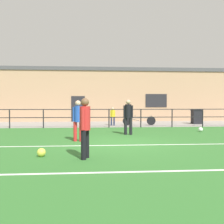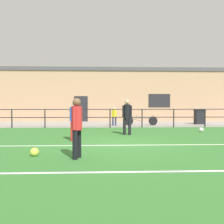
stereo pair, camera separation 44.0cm
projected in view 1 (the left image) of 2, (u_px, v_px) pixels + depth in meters
The scene contains 14 objects.
ground at pixel (119, 144), 9.01m from camera, with size 60.00×44.00×0.04m, color #33702D.
field_line_touchline at pixel (120, 145), 8.56m from camera, with size 36.00×0.11×0.00m, color white.
field_line_hash at pixel (137, 172), 5.21m from camera, with size 36.00×0.11×0.00m, color white.
pavement_strip at pixel (107, 124), 17.48m from camera, with size 48.00×5.00×0.02m, color gray.
perimeter_fence at pixel (109, 115), 14.96m from camera, with size 36.07×0.07×1.15m.
clubhouse_facade at pixel (105, 95), 21.09m from camera, with size 28.00×2.56×4.50m.
player_goalkeeper at pixel (128, 115), 11.45m from camera, with size 0.45×0.29×1.67m.
player_striker at pixel (78, 118), 9.43m from camera, with size 0.43×0.28×1.60m.
player_winger at pixel (85, 124), 6.44m from camera, with size 0.28×0.43×1.62m.
soccer_ball_match at pixel (41, 152), 6.70m from camera, with size 0.24×0.24×0.24m, color #E5E04C.
soccer_ball_spare at pixel (200, 129), 12.71m from camera, with size 0.23×0.23×0.23m, color white.
spectator_child at pixel (113, 115), 16.13m from camera, with size 0.33×0.21×1.22m.
bicycle_parked_0 at pixel (139, 121), 16.33m from camera, with size 2.25×0.04×0.71m.
trash_bin_0 at pixel (196, 117), 17.45m from camera, with size 0.68×0.58×1.04m.
Camera 1 is at (-0.93, -8.92, 1.47)m, focal length 38.75 mm.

